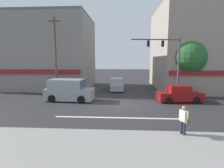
# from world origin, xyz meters

# --- Properties ---
(ground_plane) EXTENTS (120.00, 120.00, 0.00)m
(ground_plane) POSITION_xyz_m (0.00, 0.00, 0.00)
(ground_plane) COLOR #2B2B2D
(lane_marking_stripe) EXTENTS (9.00, 0.24, 0.01)m
(lane_marking_stripe) POSITION_xyz_m (0.00, -3.50, 0.00)
(lane_marking_stripe) COLOR silver
(lane_marking_stripe) RESTS_ON ground
(sidewalk_curb) EXTENTS (40.00, 5.00, 0.16)m
(sidewalk_curb) POSITION_xyz_m (0.00, -8.50, 0.08)
(sidewalk_curb) COLOR gray
(sidewalk_curb) RESTS_ON ground
(building_left_block) EXTENTS (13.94, 9.49, 10.01)m
(building_left_block) POSITION_xyz_m (-11.43, 9.82, 5.00)
(building_left_block) COLOR gray
(building_left_block) RESTS_ON ground
(building_right_corner) EXTENTS (10.63, 11.87, 11.21)m
(building_right_corner) POSITION_xyz_m (10.28, 9.94, 5.60)
(building_right_corner) COLOR gray
(building_right_corner) RESTS_ON ground
(street_tree) EXTENTS (4.08, 4.08, 6.28)m
(street_tree) POSITION_xyz_m (7.53, 5.19, 4.23)
(street_tree) COLOR #4C3823
(street_tree) RESTS_ON ground
(utility_pole_near_left) EXTENTS (1.40, 0.22, 8.46)m
(utility_pole_near_left) POSITION_xyz_m (-7.07, 3.58, 4.38)
(utility_pole_near_left) COLOR brown
(utility_pole_near_left) RESTS_ON ground
(traffic_light_mast) EXTENTS (4.86, 0.74, 6.20)m
(traffic_light_mast) POSITION_xyz_m (4.82, 2.65, 4.18)
(traffic_light_mast) COLOR #47474C
(traffic_light_mast) RESTS_ON ground
(sedan_crossing_center) EXTENTS (4.22, 2.13, 1.58)m
(sedan_crossing_center) POSITION_xyz_m (5.63, 1.59, 0.71)
(sedan_crossing_center) COLOR maroon
(sedan_crossing_center) RESTS_ON ground
(van_parked_curbside) EXTENTS (4.70, 2.26, 2.11)m
(van_parked_curbside) POSITION_xyz_m (-5.05, 1.38, 1.01)
(van_parked_curbside) COLOR #999EA3
(van_parked_curbside) RESTS_ON ground
(sedan_waiting_far) EXTENTS (2.02, 4.17, 1.58)m
(sedan_waiting_far) POSITION_xyz_m (-0.57, 7.75, 0.71)
(sedan_waiting_far) COLOR #999EA3
(sedan_waiting_far) RESTS_ON ground
(pedestrian_foreground_with_bag) EXTENTS (0.46, 0.67, 1.67)m
(pedestrian_foreground_with_bag) POSITION_xyz_m (3.35, -6.38, 0.95)
(pedestrian_foreground_with_bag) COLOR #232838
(pedestrian_foreground_with_bag) RESTS_ON ground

